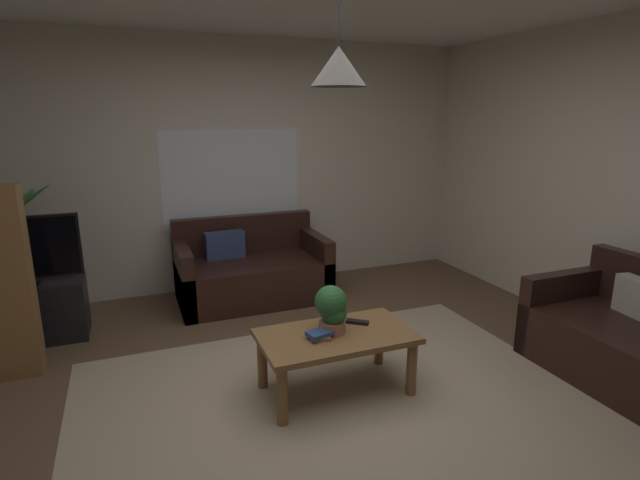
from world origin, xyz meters
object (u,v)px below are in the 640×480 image
at_px(tv, 18,250).
at_px(potted_plant_on_table, 332,308).
at_px(remote_on_table_0, 357,322).
at_px(pendant_lamp, 339,66).
at_px(book_on_table_0, 320,337).
at_px(potted_palm_corner, 12,254).
at_px(tv_stand, 28,312).
at_px(couch_right_side, 640,347).
at_px(coffee_table, 336,343).
at_px(book_on_table_1, 320,333).
at_px(couch_under_window, 251,273).

bearing_deg(tv, potted_plant_on_table, -38.31).
height_order(remote_on_table_0, pendant_lamp, pendant_lamp).
xyz_separation_m(book_on_table_0, potted_palm_corner, (-2.10, 2.21, 0.20)).
height_order(tv_stand, tv, tv).
height_order(couch_right_side, pendant_lamp, pendant_lamp).
bearing_deg(coffee_table, tv_stand, 141.03).
xyz_separation_m(book_on_table_1, remote_on_table_0, (0.34, 0.13, -0.03)).
bearing_deg(book_on_table_0, pendant_lamp, 15.59).
relative_size(couch_under_window, pendant_lamp, 2.40).
distance_m(potted_plant_on_table, tv_stand, 2.67).
bearing_deg(book_on_table_0, book_on_table_1, 101.89).
relative_size(coffee_table, potted_palm_corner, 0.78).
relative_size(book_on_table_0, book_on_table_1, 0.82).
relative_size(couch_right_side, tv_stand, 1.54).
bearing_deg(tv_stand, couch_under_window, 7.59).
xyz_separation_m(book_on_table_0, potted_plant_on_table, (0.11, 0.07, 0.16)).
bearing_deg(couch_right_side, remote_on_table_0, -113.10).
xyz_separation_m(potted_plant_on_table, pendant_lamp, (0.02, -0.03, 1.53)).
height_order(couch_under_window, book_on_table_0, couch_under_window).
distance_m(couch_right_side, tv, 4.77).
xyz_separation_m(potted_plant_on_table, tv_stand, (-2.07, 1.65, -0.35)).
relative_size(couch_right_side, potted_palm_corner, 1.04).
relative_size(coffee_table, book_on_table_0, 7.97).
height_order(coffee_table, book_on_table_0, book_on_table_0).
distance_m(tv, pendant_lamp, 2.99).
relative_size(tv, potted_palm_corner, 0.70).
bearing_deg(pendant_lamp, book_on_table_0, -164.41).
xyz_separation_m(couch_under_window, tv, (-1.98, -0.29, 0.52)).
height_order(couch_under_window, potted_plant_on_table, couch_under_window).
height_order(tv, potted_palm_corner, potted_palm_corner).
distance_m(potted_plant_on_table, pendant_lamp, 1.54).
bearing_deg(couch_under_window, potted_plant_on_table, -87.45).
bearing_deg(book_on_table_1, coffee_table, 13.04).
bearing_deg(potted_palm_corner, coffee_table, -44.15).
bearing_deg(tv_stand, potted_palm_corner, 107.41).
height_order(couch_under_window, tv, tv).
distance_m(couch_right_side, remote_on_table_0, 2.00).
height_order(book_on_table_1, tv_stand, tv_stand).
xyz_separation_m(couch_right_side, potted_plant_on_table, (-2.05, 0.72, 0.33)).
height_order(couch_under_window, couch_right_side, same).
xyz_separation_m(couch_right_side, potted_palm_corner, (-4.27, 2.86, 0.37)).
relative_size(couch_under_window, potted_plant_on_table, 4.52).
bearing_deg(coffee_table, book_on_table_0, -164.41).
xyz_separation_m(book_on_table_1, tv, (-1.95, 1.70, 0.33)).
bearing_deg(pendant_lamp, couch_right_side, -18.60).
bearing_deg(book_on_table_0, couch_under_window, 89.21).
bearing_deg(coffee_table, remote_on_table_0, 25.23).
xyz_separation_m(coffee_table, remote_on_table_0, (0.20, 0.10, 0.08)).
distance_m(couch_under_window, tv, 2.07).
bearing_deg(tv, couch_under_window, 8.20).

